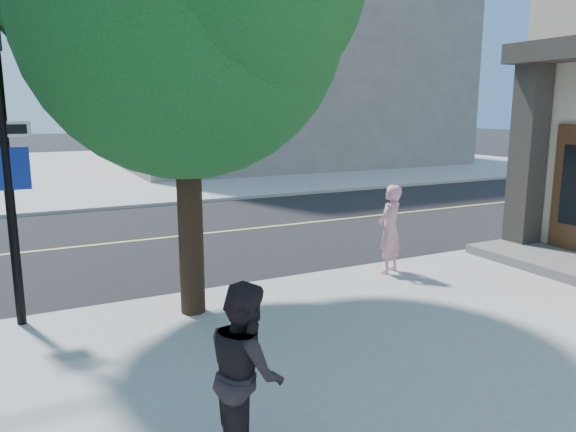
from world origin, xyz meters
TOP-DOWN VIEW (x-y plane):
  - ground at (0.00, 0.00)m, footprint 140.00×140.00m
  - road_ew at (0.00, 4.50)m, footprint 140.00×9.00m
  - sidewalk_ne at (13.50, 21.50)m, footprint 29.00×25.00m
  - filler_ne at (14.00, 22.00)m, footprint 18.00×16.00m
  - man_on_phone at (6.07, -0.62)m, footprint 0.71×0.62m
  - pedestrian at (1.59, -4.54)m, footprint 0.69×0.84m

SIDE VIEW (x-z plane):
  - ground at x=0.00m, z-range 0.00..0.00m
  - road_ew at x=0.00m, z-range 0.00..0.01m
  - sidewalk_ne at x=13.50m, z-range 0.00..0.12m
  - pedestrian at x=1.59m, z-range 0.12..1.71m
  - man_on_phone at x=6.07m, z-range 0.12..1.76m
  - filler_ne at x=14.00m, z-range 0.12..14.12m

